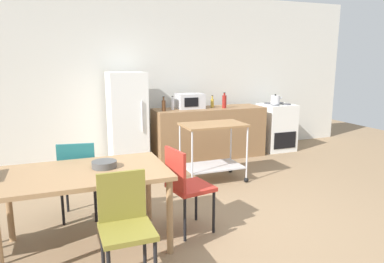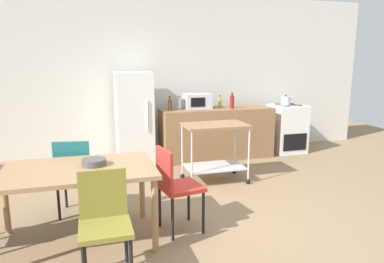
{
  "view_description": "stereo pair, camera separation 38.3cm",
  "coord_description": "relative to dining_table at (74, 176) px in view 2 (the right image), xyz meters",
  "views": [
    {
      "loc": [
        -1.66,
        -3.16,
        1.75
      ],
      "look_at": [
        0.03,
        1.2,
        0.8
      ],
      "focal_mm": 33.25,
      "sensor_mm": 36.0,
      "label": 1
    },
    {
      "loc": [
        -1.29,
        -3.28,
        1.75
      ],
      "look_at": [
        0.03,
        1.2,
        0.8
      ],
      "focal_mm": 33.25,
      "sensor_mm": 36.0,
      "label": 2
    }
  ],
  "objects": [
    {
      "name": "fruit_bowl",
      "position": [
        0.19,
        0.05,
        0.11
      ],
      "size": [
        0.23,
        0.23,
        0.06
      ],
      "primitive_type": "cylinder",
      "color": "#4C4C4C",
      "rests_on": "dining_table"
    },
    {
      "name": "bottle_hot_sauce",
      "position": [
        1.69,
        2.56,
        0.32
      ],
      "size": [
        0.06,
        0.06,
        0.23
      ],
      "color": "silver",
      "rests_on": "kitchen_counter"
    },
    {
      "name": "ground_plane",
      "position": [
        1.46,
        -0.09,
        -0.67
      ],
      "size": [
        12.0,
        12.0,
        0.0
      ],
      "primitive_type": "plane",
      "color": "#8C7051"
    },
    {
      "name": "kitchen_counter",
      "position": [
        2.36,
        2.51,
        -0.22
      ],
      "size": [
        2.0,
        0.64,
        0.9
      ],
      "primitive_type": "cube",
      "color": "olive",
      "rests_on": "ground_plane"
    },
    {
      "name": "dining_table",
      "position": [
        0.0,
        0.0,
        0.0
      ],
      "size": [
        1.5,
        0.9,
        0.75
      ],
      "color": "#A37A51",
      "rests_on": "ground_plane"
    },
    {
      "name": "refrigerator",
      "position": [
        0.91,
        2.61,
        0.1
      ],
      "size": [
        0.6,
        0.63,
        1.55
      ],
      "color": "white",
      "rests_on": "ground_plane"
    },
    {
      "name": "chair_teal",
      "position": [
        -0.02,
        0.65,
        -0.15
      ],
      "size": [
        0.46,
        0.46,
        0.89
      ],
      "rotation": [
        0.0,
        0.0,
        2.97
      ],
      "color": "#1E666B",
      "rests_on": "ground_plane"
    },
    {
      "name": "back_wall",
      "position": [
        1.46,
        3.11,
        0.78
      ],
      "size": [
        8.4,
        0.12,
        2.9
      ],
      "primitive_type": "cube",
      "color": "silver",
      "rests_on": "ground_plane"
    },
    {
      "name": "bottle_olive_oil",
      "position": [
        1.49,
        2.42,
        0.33
      ],
      "size": [
        0.06,
        0.06,
        0.25
      ],
      "color": "#4C2D19",
      "rests_on": "kitchen_counter"
    },
    {
      "name": "kettle",
      "position": [
        3.69,
        2.43,
        0.33
      ],
      "size": [
        0.24,
        0.17,
        0.19
      ],
      "color": "silver",
      "rests_on": "stove_oven"
    },
    {
      "name": "bottle_wine",
      "position": [
        2.61,
        2.41,
        0.35
      ],
      "size": [
        0.08,
        0.08,
        0.28
      ],
      "color": "maroon",
      "rests_on": "kitchen_counter"
    },
    {
      "name": "stove_oven",
      "position": [
        3.81,
        2.53,
        -0.22
      ],
      "size": [
        0.6,
        0.61,
        0.92
      ],
      "color": "white",
      "rests_on": "ground_plane"
    },
    {
      "name": "microwave",
      "position": [
        2.02,
        2.59,
        0.36
      ],
      "size": [
        0.46,
        0.35,
        0.26
      ],
      "color": "silver",
      "rests_on": "kitchen_counter"
    },
    {
      "name": "kitchen_cart",
      "position": [
        1.88,
        1.29,
        -0.1
      ],
      "size": [
        0.91,
        0.57,
        0.85
      ],
      "color": "olive",
      "rests_on": "ground_plane"
    },
    {
      "name": "bottle_soda",
      "position": [
        2.43,
        2.55,
        0.31
      ],
      "size": [
        0.06,
        0.06,
        0.22
      ],
      "color": "gold",
      "rests_on": "kitchen_counter"
    },
    {
      "name": "chair_red",
      "position": [
        0.96,
        -0.05,
        -0.15
      ],
      "size": [
        0.46,
        0.46,
        0.89
      ],
      "rotation": [
        0.0,
        0.0,
        1.75
      ],
      "color": "#B72D23",
      "rests_on": "ground_plane"
    },
    {
      "name": "chair_olive",
      "position": [
        0.24,
        -0.69,
        -0.15
      ],
      "size": [
        0.4,
        0.4,
        0.89
      ],
      "rotation": [
        0.0,
        0.0,
        0.0
      ],
      "color": "olive",
      "rests_on": "ground_plane"
    }
  ]
}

